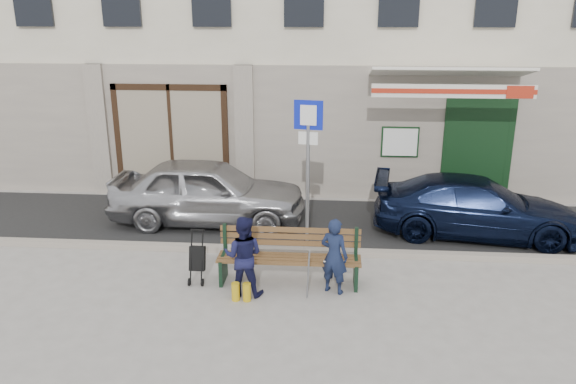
# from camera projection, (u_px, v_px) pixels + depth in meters

# --- Properties ---
(ground) EXTENTS (80.00, 80.00, 0.00)m
(ground) POSITION_uv_depth(u_px,v_px,m) (286.00, 291.00, 9.23)
(ground) COLOR #9E9991
(ground) RESTS_ON ground
(asphalt_lane) EXTENTS (60.00, 3.20, 0.01)m
(asphalt_lane) POSITION_uv_depth(u_px,v_px,m) (298.00, 223.00, 12.17)
(asphalt_lane) COLOR #282828
(asphalt_lane) RESTS_ON ground
(curb) EXTENTS (60.00, 0.18, 0.12)m
(curb) POSITION_uv_depth(u_px,v_px,m) (293.00, 251.00, 10.64)
(curb) COLOR #9E9384
(curb) RESTS_ON ground
(car_silver) EXTENTS (4.16, 1.69, 1.42)m
(car_silver) POSITION_uv_depth(u_px,v_px,m) (208.00, 191.00, 12.04)
(car_silver) COLOR #A8A8AD
(car_silver) RESTS_ON ground
(car_navy) EXTENTS (4.28, 2.16, 1.19)m
(car_navy) POSITION_uv_depth(u_px,v_px,m) (476.00, 207.00, 11.41)
(car_navy) COLOR black
(car_navy) RESTS_ON ground
(parking_sign) EXTENTS (0.53, 0.13, 2.88)m
(parking_sign) POSITION_uv_depth(u_px,v_px,m) (308.00, 151.00, 10.30)
(parking_sign) COLOR gray
(parking_sign) RESTS_ON ground
(bench) EXTENTS (2.40, 1.17, 0.98)m
(bench) POSITION_uv_depth(u_px,v_px,m) (286.00, 258.00, 9.39)
(bench) COLOR brown
(bench) RESTS_ON ground
(man) EXTENTS (0.55, 0.47, 1.28)m
(man) POSITION_uv_depth(u_px,v_px,m) (334.00, 256.00, 9.03)
(man) COLOR #151E3A
(man) RESTS_ON ground
(woman) EXTENTS (0.69, 0.56, 1.33)m
(woman) POSITION_uv_depth(u_px,v_px,m) (243.00, 256.00, 8.96)
(woman) COLOR #141539
(woman) RESTS_ON ground
(stroller) EXTENTS (0.26, 0.38, 0.90)m
(stroller) POSITION_uv_depth(u_px,v_px,m) (197.00, 260.00, 9.46)
(stroller) COLOR black
(stroller) RESTS_ON ground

